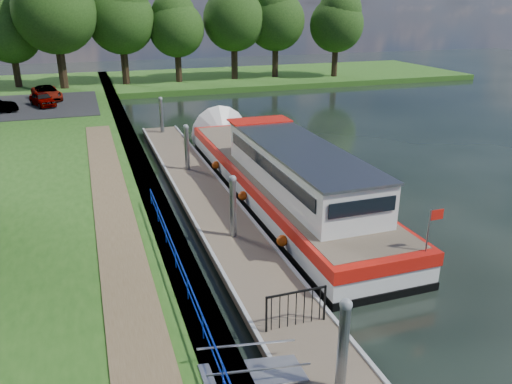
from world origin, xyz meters
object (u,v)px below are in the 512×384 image
object	(u,v)px
barge	(274,173)
car_d	(47,93)
pontoon	(207,201)
car_a	(42,99)

from	to	relation	value
barge	car_d	size ratio (longest dim) A/B	4.53
pontoon	car_d	size ratio (longest dim) A/B	6.43
car_a	car_d	world-z (taller)	car_d
barge	car_a	size ratio (longest dim) A/B	6.01
car_a	car_d	distance (m)	2.92
barge	pontoon	bearing A→B (deg)	-174.04
pontoon	car_a	distance (m)	25.73
barge	car_a	distance (m)	26.76
pontoon	barge	world-z (taller)	barge
barge	car_d	xyz separation A→B (m)	(-11.84, 26.80, 0.40)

